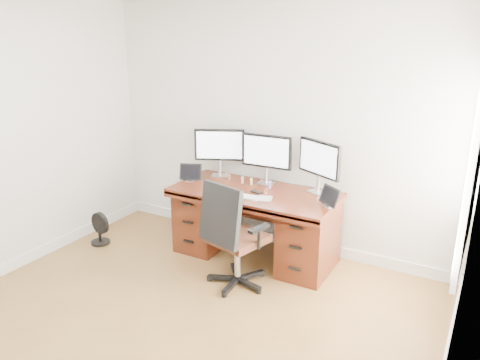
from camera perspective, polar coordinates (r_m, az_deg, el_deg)
The scene contains 19 objects.
ground at distance 3.81m, azimuth -11.83°, elevation -20.08°, with size 4.50×4.50×0.00m, color olive.
back_wall at distance 5.00m, azimuth 4.23°, elevation 6.69°, with size 4.00×0.10×2.70m, color white.
right_wall at distance 2.50m, azimuth 25.34°, elevation -6.68°, with size 0.10×4.50×2.70m.
desk at distance 4.92m, azimuth 1.89°, elevation -5.05°, with size 1.70×0.80×0.75m.
office_chair at distance 4.40m, azimuth -0.76°, elevation -8.82°, with size 0.67×0.67×1.04m.
floor_fan at distance 5.52m, azimuth -16.78°, elevation -5.73°, with size 0.25×0.21×0.37m.
monitor_left at distance 5.17m, azimuth -2.53°, elevation 4.09°, with size 0.51×0.27×0.53m.
monitor_center at distance 4.90m, azimuth 3.26°, elevation 3.30°, with size 0.55×0.15×0.53m.
monitor_right at distance 4.68m, azimuth 9.64°, elevation 2.38°, with size 0.51×0.28×0.53m.
tablet_left at distance 5.08m, azimuth -6.09°, elevation 0.81°, with size 0.25×0.15×0.19m.
tablet_right at distance 4.40m, azimuth 10.81°, elevation -2.13°, with size 0.23×0.19×0.19m.
keyboard at distance 4.58m, azimuth 0.87°, elevation -2.04°, with size 0.26×0.11×0.01m, color white.
trackpad at distance 4.55m, azimuth 3.04°, elevation -2.25°, with size 0.14×0.14×0.01m, color #B8BABF.
drawing_tablet at distance 4.74m, azimuth -1.93°, elevation -1.38°, with size 0.21×0.13×0.01m, color black.
phone at distance 4.72m, azimuth 2.04°, elevation -1.47°, with size 0.12×0.06×0.01m, color black.
figurine_brown at distance 5.06m, azimuth -1.35°, elevation 0.34°, with size 0.03×0.03×0.08m.
figurine_pink at distance 4.98m, azimuth 0.29°, elevation 0.06°, with size 0.03×0.03×0.08m.
figurine_yellow at distance 4.93m, azimuth 1.38°, elevation -0.13°, with size 0.03×0.03×0.08m.
figurine_purple at distance 4.84m, azimuth 3.67°, elevation -0.52°, with size 0.03×0.03×0.08m.
Camera 1 is at (2.07, -2.20, 2.32)m, focal length 35.00 mm.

